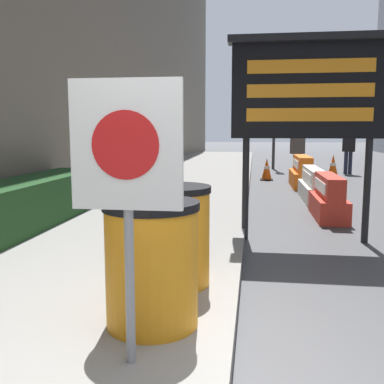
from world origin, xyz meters
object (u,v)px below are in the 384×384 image
barrel_drum_middle (173,235)px  pedestrian_worker (349,147)px  jersey_barrier_red_striped (329,199)px  traffic_light_near_curb (275,104)px  jersey_barrier_orange_far (302,173)px  traffic_cone_near (333,166)px  jersey_barrier_white (313,186)px  pedestrian_passerby (297,149)px  traffic_cone_mid (267,169)px  message_board (309,90)px  warning_sign (127,166)px  barrel_drum_foreground (152,263)px

barrel_drum_middle → pedestrian_worker: size_ratio=0.55×
jersey_barrier_red_striped → traffic_light_near_curb: 10.92m
jersey_barrier_orange_far → traffic_cone_near: size_ratio=2.51×
jersey_barrier_white → jersey_barrier_orange_far: (-0.00, 2.48, 0.06)m
barrel_drum_middle → traffic_light_near_curb: bearing=84.1°
barrel_drum_middle → jersey_barrier_red_striped: (2.15, 4.46, -0.29)m
pedestrian_passerby → traffic_cone_mid: bearing=-158.1°
message_board → traffic_cone_mid: (-0.34, 8.22, -1.85)m
traffic_cone_mid → pedestrian_worker: (3.06, 2.44, 0.67)m
message_board → jersey_barrier_red_striped: 2.70m
jersey_barrier_orange_far → traffic_cone_near: bearing=64.8°
warning_sign → jersey_barrier_orange_far: size_ratio=0.89×
barrel_drum_foreground → jersey_barrier_white: 7.97m
traffic_cone_mid → traffic_light_near_curb: (0.39, 4.29, 2.35)m
message_board → traffic_cone_mid: size_ratio=4.03×
message_board → traffic_cone_near: 9.85m
traffic_light_near_curb → pedestrian_worker: bearing=-34.7°
jersey_barrier_white → traffic_cone_mid: jersey_barrier_white is taller
barrel_drum_middle → pedestrian_worker: (4.23, 13.25, 0.38)m
barrel_drum_foreground → barrel_drum_middle: (-0.00, 0.93, 0.00)m
barrel_drum_foreground → pedestrian_worker: size_ratio=0.55×
pedestrian_worker → pedestrian_passerby: bearing=-133.1°
barrel_drum_foreground → jersey_barrier_red_striped: (2.15, 5.39, -0.29)m
warning_sign → jersey_barrier_red_striped: 6.44m
jersey_barrier_red_striped → traffic_cone_mid: size_ratio=2.22×
traffic_cone_near → pedestrian_passerby: 1.41m
jersey_barrier_white → pedestrian_passerby: 5.18m
message_board → jersey_barrier_orange_far: size_ratio=1.48×
traffic_light_near_curb → message_board: bearing=-90.2°
barrel_drum_middle → traffic_cone_near: size_ratio=1.19×
pedestrian_passerby → barrel_drum_middle: bearing=-123.6°
jersey_barrier_white → traffic_light_near_curb: 8.71m
traffic_cone_near → message_board: bearing=-101.8°
jersey_barrier_orange_far → traffic_cone_mid: (-0.98, 1.59, -0.03)m
pedestrian_worker → barrel_drum_foreground: bearing=-94.2°
barrel_drum_foreground → warning_sign: 0.98m
warning_sign → traffic_light_near_curb: (1.56, 16.62, 1.29)m
message_board → pedestrian_worker: message_board is taller
barrel_drum_middle → traffic_light_near_curb: traffic_light_near_curb is taller
barrel_drum_middle → warning_sign: warning_sign is taller
traffic_cone_near → pedestrian_worker: 1.53m
barrel_drum_middle → pedestrian_passerby: 12.09m
traffic_cone_mid → barrel_drum_middle: bearing=-96.2°
barrel_drum_middle → jersey_barrier_orange_far: 9.47m
barrel_drum_middle → jersey_barrier_white: 7.08m
barrel_drum_foreground → warning_sign: warning_sign is taller
message_board → jersey_barrier_red_striped: bearing=70.9°
message_board → jersey_barrier_orange_far: (0.64, 6.63, -1.81)m
pedestrian_worker → jersey_barrier_white: bearing=-95.4°
warning_sign → message_board: 4.45m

